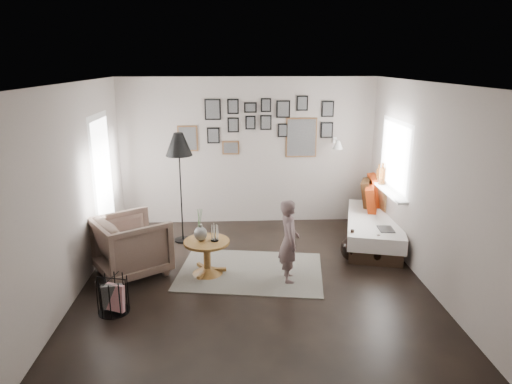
{
  "coord_description": "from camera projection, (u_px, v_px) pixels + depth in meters",
  "views": [
    {
      "loc": [
        -0.26,
        -5.58,
        2.85
      ],
      "look_at": [
        0.05,
        0.5,
        1.1
      ],
      "focal_mm": 32.0,
      "sensor_mm": 36.0,
      "label": 1
    }
  ],
  "objects": [
    {
      "name": "child",
      "position": [
        289.0,
        241.0,
        6.02
      ],
      "size": [
        0.29,
        0.42,
        1.13
      ],
      "primitive_type": "imported",
      "rotation": [
        0.0,
        0.0,
        1.62
      ],
      "color": "#6A5454",
      "rests_on": "ground"
    },
    {
      "name": "demijohn_large",
      "position": [
        351.0,
        248.0,
        6.74
      ],
      "size": [
        0.32,
        0.32,
        0.48
      ],
      "color": "black",
      "rests_on": "ground"
    },
    {
      "name": "wall_back",
      "position": [
        248.0,
        152.0,
        8.1
      ],
      "size": [
        4.5,
        0.0,
        4.5
      ],
      "primitive_type": "plane",
      "rotation": [
        1.57,
        0.0,
        0.0
      ],
      "color": "#A2968E",
      "rests_on": "ground"
    },
    {
      "name": "wall_left",
      "position": [
        74.0,
        190.0,
        5.69
      ],
      "size": [
        0.0,
        4.8,
        4.8
      ],
      "primitive_type": "plane",
      "rotation": [
        1.57,
        0.0,
        1.57
      ],
      "color": "#A2968E",
      "rests_on": "ground"
    },
    {
      "name": "window_right",
      "position": [
        386.0,
        186.0,
        7.29
      ],
      "size": [
        0.15,
        1.32,
        1.3
      ],
      "color": "white",
      "rests_on": "wall_right"
    },
    {
      "name": "magazine_on_daybed",
      "position": [
        386.0,
        229.0,
        6.79
      ],
      "size": [
        0.24,
        0.31,
        0.02
      ],
      "primitive_type": "cube",
      "rotation": [
        0.0,
        0.0,
        -0.08
      ],
      "color": "black",
      "rests_on": "daybed"
    },
    {
      "name": "wall_right",
      "position": [
        427.0,
        185.0,
        5.91
      ],
      "size": [
        0.0,
        4.8,
        4.8
      ],
      "primitive_type": "plane",
      "rotation": [
        1.57,
        0.0,
        -1.57
      ],
      "color": "#A2968E",
      "rests_on": "ground"
    },
    {
      "name": "wall_front",
      "position": [
        269.0,
        271.0,
        3.49
      ],
      "size": [
        4.5,
        0.0,
        4.5
      ],
      "primitive_type": "plane",
      "rotation": [
        -1.57,
        0.0,
        0.0
      ],
      "color": "#A2968E",
      "rests_on": "ground"
    },
    {
      "name": "door_left",
      "position": [
        103.0,
        185.0,
        6.91
      ],
      "size": [
        0.0,
        2.14,
        2.14
      ],
      "color": "white",
      "rests_on": "wall_left"
    },
    {
      "name": "ceiling",
      "position": [
        254.0,
        83.0,
        5.44
      ],
      "size": [
        4.8,
        4.8,
        0.0
      ],
      "primitive_type": "plane",
      "rotation": [
        3.14,
        0.0,
        0.0
      ],
      "color": "white",
      "rests_on": "wall_back"
    },
    {
      "name": "armchair",
      "position": [
        132.0,
        246.0,
        6.27
      ],
      "size": [
        1.23,
        1.23,
        0.82
      ],
      "primitive_type": "imported",
      "rotation": [
        0.0,
        0.0,
        2.15
      ],
      "color": "brown",
      "rests_on": "ground"
    },
    {
      "name": "rug",
      "position": [
        251.0,
        271.0,
        6.41
      ],
      "size": [
        2.17,
        1.66,
        0.01
      ],
      "primitive_type": "cube",
      "rotation": [
        0.0,
        0.0,
        -0.15
      ],
      "color": "#B5B19F",
      "rests_on": "ground"
    },
    {
      "name": "ground",
      "position": [
        254.0,
        280.0,
        6.16
      ],
      "size": [
        4.8,
        4.8,
        0.0
      ],
      "primitive_type": "plane",
      "color": "black",
      "rests_on": "ground"
    },
    {
      "name": "demijohn_small",
      "position": [
        377.0,
        253.0,
        6.65
      ],
      "size": [
        0.28,
        0.28,
        0.44
      ],
      "color": "black",
      "rests_on": "ground"
    },
    {
      "name": "floor_lamp",
      "position": [
        179.0,
        149.0,
        7.09
      ],
      "size": [
        0.42,
        0.42,
        1.79
      ],
      "rotation": [
        0.0,
        0.0,
        0.29
      ],
      "color": "black",
      "rests_on": "ground"
    },
    {
      "name": "wall_sconce",
      "position": [
        338.0,
        145.0,
        7.88
      ],
      "size": [
        0.18,
        0.36,
        0.16
      ],
      "color": "white",
      "rests_on": "wall_back"
    },
    {
      "name": "candles",
      "position": [
        214.0,
        233.0,
        6.19
      ],
      "size": [
        0.11,
        0.11,
        0.23
      ],
      "color": "black",
      "rests_on": "pedestal_table"
    },
    {
      "name": "vase",
      "position": [
        200.0,
        231.0,
        6.19
      ],
      "size": [
        0.18,
        0.18,
        0.45
      ],
      "color": "black",
      "rests_on": "pedestal_table"
    },
    {
      "name": "magazine_basket",
      "position": [
        113.0,
        295.0,
        5.33
      ],
      "size": [
        0.42,
        0.42,
        0.43
      ],
      "rotation": [
        0.0,
        0.0,
        -0.25
      ],
      "color": "black",
      "rests_on": "ground"
    },
    {
      "name": "pedestal_table",
      "position": [
        207.0,
        259.0,
        6.29
      ],
      "size": [
        0.63,
        0.63,
        0.49
      ],
      "rotation": [
        0.0,
        0.0,
        -0.19
      ],
      "color": "brown",
      "rests_on": "ground"
    },
    {
      "name": "gallery_wall",
      "position": [
        264.0,
        127.0,
        7.98
      ],
      "size": [
        2.74,
        0.03,
        1.08
      ],
      "color": "brown",
      "rests_on": "wall_back"
    },
    {
      "name": "armchair_cushion",
      "position": [
        134.0,
        239.0,
        6.3
      ],
      "size": [
        0.52,
        0.52,
        0.17
      ],
      "primitive_type": "cube",
      "rotation": [
        -0.21,
        0.0,
        0.55
      ],
      "color": "silver",
      "rests_on": "armchair"
    },
    {
      "name": "daybed",
      "position": [
        372.0,
        224.0,
        7.45
      ],
      "size": [
        1.28,
        2.05,
        0.94
      ],
      "rotation": [
        0.0,
        0.0,
        -0.26
      ],
      "color": "black",
      "rests_on": "ground"
    }
  ]
}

